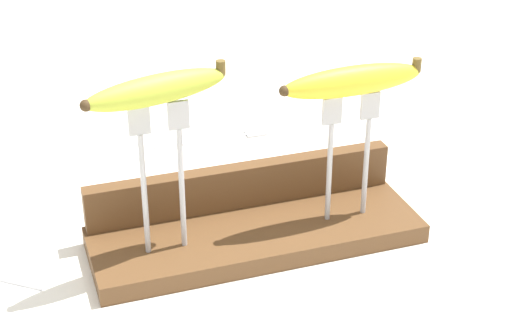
% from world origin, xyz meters
% --- Properties ---
extents(ground_plane, '(3.00, 3.00, 0.00)m').
position_xyz_m(ground_plane, '(0.00, 0.00, 0.00)').
color(ground_plane, white).
extents(wooden_board, '(0.44, 0.15, 0.03)m').
position_xyz_m(wooden_board, '(0.00, 0.00, 0.01)').
color(wooden_board, brown).
rests_on(wooden_board, ground).
extents(board_backstop, '(0.43, 0.02, 0.06)m').
position_xyz_m(board_backstop, '(0.00, 0.06, 0.06)').
color(board_backstop, brown).
rests_on(board_backstop, wooden_board).
extents(fork_stand_left, '(0.07, 0.01, 0.20)m').
position_xyz_m(fork_stand_left, '(-0.12, -0.01, 0.15)').
color(fork_stand_left, '#B2B2B7').
rests_on(fork_stand_left, wooden_board).
extents(fork_stand_right, '(0.08, 0.01, 0.18)m').
position_xyz_m(fork_stand_right, '(0.12, -0.01, 0.13)').
color(fork_stand_right, '#B2B2B7').
rests_on(fork_stand_right, wooden_board).
extents(banana_raised_left, '(0.19, 0.08, 0.04)m').
position_xyz_m(banana_raised_left, '(-0.12, -0.01, 0.24)').
color(banana_raised_left, '#B2C138').
rests_on(banana_raised_left, fork_stand_left).
extents(banana_raised_right, '(0.20, 0.04, 0.04)m').
position_xyz_m(banana_raised_right, '(0.12, -0.01, 0.22)').
color(banana_raised_right, yellow).
rests_on(banana_raised_right, fork_stand_right).
extents(fork_fallen_far, '(0.20, 0.03, 0.01)m').
position_xyz_m(fork_fallen_far, '(0.06, 0.32, 0.00)').
color(fork_fallen_far, '#B2B2B7').
rests_on(fork_fallen_far, ground).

